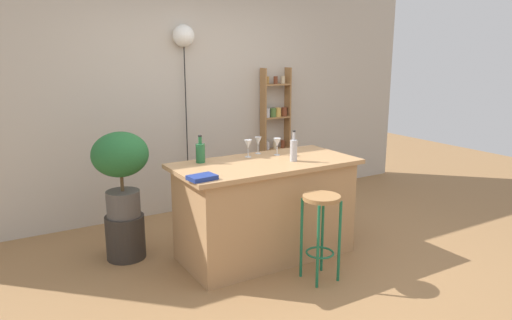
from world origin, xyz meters
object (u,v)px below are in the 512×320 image
wine_glass_center (248,145)px  bottle_wine_red (200,152)px  wine_glass_right (258,142)px  wine_glass_left (277,143)px  cookbook (202,177)px  bottle_soda_blue (294,150)px  pendant_globe_light (184,38)px  spice_shelf (275,135)px  plant_stool (126,237)px  potted_plant (121,164)px  bar_stool (321,219)px

wine_glass_center → bottle_wine_red: bearing=177.0°
wine_glass_center → wine_glass_right: bearing=26.8°
wine_glass_left → cookbook: wine_glass_left is taller
wine_glass_left → cookbook: size_ratio=0.78×
bottle_soda_blue → wine_glass_right: bearing=104.8°
cookbook → wine_glass_left: bearing=18.1°
pendant_globe_light → spice_shelf: bearing=-1.3°
bottle_wine_red → spice_shelf: bearing=37.7°
plant_stool → bottle_soda_blue: bottle_soda_blue is taller
potted_plant → wine_glass_right: (1.25, -0.28, 0.12)m
wine_glass_left → wine_glass_center: 0.29m
wine_glass_left → plant_stool: bearing=162.8°
plant_stool → wine_glass_left: bearing=-17.2°
potted_plant → spice_shelf: bearing=22.2°
bottle_wine_red → wine_glass_right: size_ratio=1.50×
bottle_soda_blue → bar_stool: bearing=-100.2°
spice_shelf → wine_glass_right: spice_shelf is taller
bottle_soda_blue → wine_glass_center: bottle_soda_blue is taller
bar_stool → bottle_wine_red: bearing=125.4°
bar_stool → pendant_globe_light: bearing=96.4°
spice_shelf → bottle_soda_blue: bearing=-118.1°
spice_shelf → pendant_globe_light: (-1.21, 0.03, 1.20)m
plant_stool → potted_plant: bearing=90.0°
pendant_globe_light → wine_glass_center: bearing=-86.9°
bottle_wine_red → wine_glass_center: size_ratio=1.50×
spice_shelf → cookbook: (-1.84, -1.78, 0.10)m
bar_stool → bottle_wine_red: 1.21m
bottle_wine_red → cookbook: bottle_wine_red is taller
wine_glass_center → cookbook: bearing=-144.2°
bar_stool → wine_glass_center: 1.03m
bottle_soda_blue → wine_glass_center: (-0.27, 0.35, 0.01)m
bar_stool → potted_plant: potted_plant is taller
wine_glass_center → pendant_globe_light: bearing=93.1°
plant_stool → wine_glass_center: wine_glass_center is taller
potted_plant → cookbook: bearing=-65.5°
wine_glass_left → wine_glass_right: 0.19m
bottle_soda_blue → pendant_globe_light: bearing=101.7°
bottle_wine_red → bar_stool: bearing=-54.6°
potted_plant → pendant_globe_light: (1.02, 0.94, 1.12)m
bottle_soda_blue → wine_glass_left: 0.29m
bottle_wine_red → pendant_globe_light: bearing=72.4°
plant_stool → wine_glass_left: wine_glass_left is taller
potted_plant → wine_glass_right: size_ratio=4.71×
wine_glass_right → pendant_globe_light: size_ratio=0.08×
wine_glass_center → wine_glass_right: 0.17m
bottle_soda_blue → pendant_globe_light: (-0.34, 1.65, 1.01)m
plant_stool → bar_stool: bearing=-44.5°
wine_glass_right → wine_glass_left: bearing=-49.5°
bottle_soda_blue → potted_plant: bearing=152.5°
plant_stool → pendant_globe_light: bearing=42.5°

